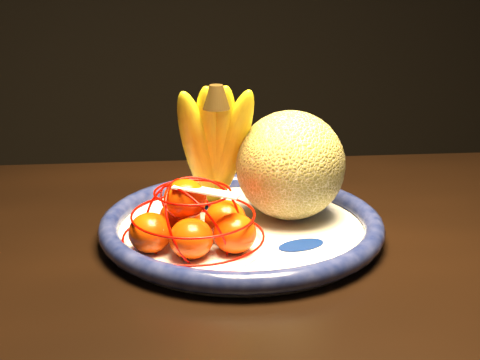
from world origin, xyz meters
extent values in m
cube|color=black|center=(0.00, 0.00, 0.78)|extent=(1.67, 1.09, 0.04)
cylinder|color=white|center=(-0.10, 0.16, 0.81)|extent=(0.31, 0.31, 0.01)
torus|color=#040C38|center=(-0.10, 0.16, 0.82)|extent=(0.34, 0.34, 0.02)
cylinder|color=white|center=(-0.10, 0.16, 0.80)|extent=(0.15, 0.15, 0.00)
ellipsoid|color=navy|center=(-0.05, 0.09, 0.81)|extent=(0.13, 0.09, 0.00)
ellipsoid|color=navy|center=(-0.13, 0.24, 0.81)|extent=(0.07, 0.11, 0.00)
ellipsoid|color=navy|center=(-0.20, 0.16, 0.81)|extent=(0.10, 0.06, 0.00)
sphere|color=olive|center=(-0.04, 0.18, 0.88)|extent=(0.13, 0.13, 0.13)
ellipsoid|color=yellow|center=(-0.15, 0.21, 0.90)|extent=(0.09, 0.11, 0.18)
ellipsoid|color=yellow|center=(-0.13, 0.21, 0.90)|extent=(0.06, 0.10, 0.18)
ellipsoid|color=yellow|center=(-0.12, 0.21, 0.90)|extent=(0.05, 0.10, 0.18)
ellipsoid|color=yellow|center=(-0.11, 0.21, 0.90)|extent=(0.08, 0.11, 0.18)
cone|color=black|center=(-0.13, 0.21, 0.98)|extent=(0.03, 0.03, 0.03)
ellipsoid|color=#ED3D00|center=(-0.21, 0.11, 0.83)|extent=(0.05, 0.05, 0.04)
ellipsoid|color=#ED3D00|center=(-0.17, 0.08, 0.83)|extent=(0.05, 0.05, 0.04)
ellipsoid|color=#ED3D00|center=(-0.12, 0.09, 0.83)|extent=(0.05, 0.05, 0.04)
ellipsoid|color=#ED3D00|center=(-0.18, 0.15, 0.83)|extent=(0.05, 0.05, 0.04)
ellipsoid|color=#ED3D00|center=(-0.13, 0.13, 0.83)|extent=(0.05, 0.05, 0.04)
ellipsoid|color=#ED3D00|center=(-0.17, 0.12, 0.87)|extent=(0.05, 0.05, 0.04)
torus|color=#C70400|center=(-0.17, 0.11, 0.82)|extent=(0.20, 0.20, 0.00)
torus|color=#C70400|center=(-0.17, 0.11, 0.85)|extent=(0.18, 0.18, 0.00)
torus|color=#C70400|center=(-0.17, 0.11, 0.88)|extent=(0.11, 0.11, 0.00)
torus|color=#C70400|center=(-0.17, 0.11, 0.84)|extent=(0.11, 0.05, 0.10)
torus|color=#C70400|center=(-0.17, 0.11, 0.84)|extent=(0.09, 0.12, 0.10)
torus|color=#C70400|center=(-0.17, 0.11, 0.84)|extent=(0.10, 0.12, 0.10)
cube|color=white|center=(-0.15, 0.10, 0.88)|extent=(0.08, 0.05, 0.01)
camera|label=1|loc=(-0.25, -0.65, 1.14)|focal=55.00mm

